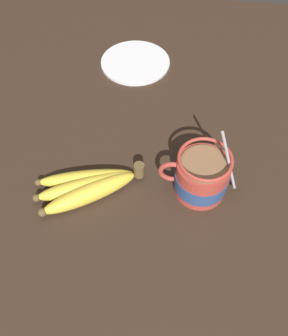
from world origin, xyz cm
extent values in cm
cube|color=#332319|center=(0.00, 0.00, 1.87)|extent=(135.73, 135.73, 3.74)
cylinder|color=#B23D33|center=(-5.17, -1.81, 7.55)|extent=(9.46, 9.46, 7.62)
cylinder|color=navy|center=(-5.17, -1.81, 6.92)|extent=(9.66, 9.66, 3.19)
torus|color=#B23D33|center=(0.43, -1.81, 8.29)|extent=(5.27, 0.90, 5.27)
cylinder|color=#846042|center=(-5.17, -1.81, 11.46)|extent=(8.26, 8.26, 0.40)
torus|color=#B23D33|center=(-5.17, -1.81, 12.84)|extent=(9.46, 9.46, 0.60)
cylinder|color=#B2B2B7|center=(-9.11, -1.81, 12.46)|extent=(5.05, 0.50, 14.60)
ellipsoid|color=#B2B2B7|center=(-6.83, -1.81, 5.24)|extent=(3.00, 2.00, 0.80)
cylinder|color=brown|center=(6.19, -2.96, 6.26)|extent=(2.00, 2.00, 3.00)
ellipsoid|color=gold|center=(15.74, -0.74, 5.25)|extent=(17.84, 6.94, 3.03)
sphere|color=brown|center=(24.32, 1.25, 5.25)|extent=(1.36, 1.36, 1.36)
ellipsoid|color=gold|center=(15.39, 1.01, 5.36)|extent=(17.84, 10.13, 3.25)
sphere|color=brown|center=(23.67, 4.59, 5.36)|extent=(1.46, 1.46, 1.46)
ellipsoid|color=gold|center=(14.39, 2.49, 5.50)|extent=(16.68, 12.74, 3.52)
sphere|color=brown|center=(21.76, 7.40, 5.50)|extent=(1.58, 1.58, 1.58)
cylinder|color=white|center=(11.35, -36.70, 4.04)|extent=(16.76, 16.76, 0.60)
camera|label=1|loc=(0.59, 37.23, 62.05)|focal=40.00mm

